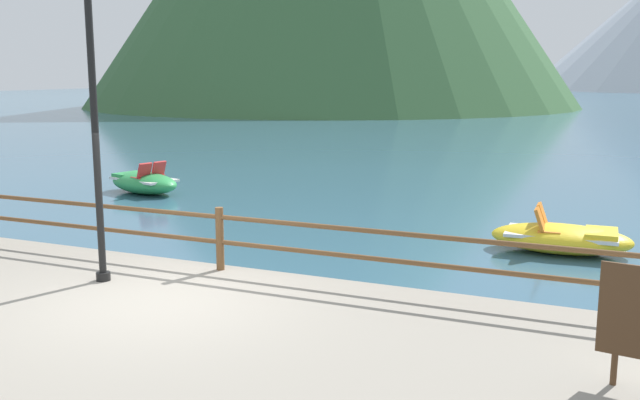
% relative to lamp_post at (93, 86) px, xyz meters
% --- Properties ---
extents(ground_plane, '(200.00, 200.00, 0.00)m').
position_rel_lamp_post_xyz_m(ground_plane, '(1.24, 39.60, -3.13)').
color(ground_plane, '#38607A').
extents(promenade_dock, '(28.00, 8.00, 0.40)m').
position_rel_lamp_post_xyz_m(promenade_dock, '(1.24, -2.60, -2.93)').
color(promenade_dock, gray).
rests_on(promenade_dock, ground).
extents(dock_railing, '(23.92, 0.12, 0.95)m').
position_rel_lamp_post_xyz_m(dock_railing, '(1.24, 1.15, -2.15)').
color(dock_railing, brown).
rests_on(dock_railing, promenade_dock).
extents(lamp_post, '(0.28, 0.28, 4.58)m').
position_rel_lamp_post_xyz_m(lamp_post, '(0.00, 0.00, 0.00)').
color(lamp_post, black).
rests_on(lamp_post, promenade_dock).
extents(pedal_boat_1, '(2.65, 1.81, 0.91)m').
position_rel_lamp_post_xyz_m(pedal_boat_1, '(-5.54, 8.21, -2.82)').
color(pedal_boat_1, green).
rests_on(pedal_boat_1, ground).
extents(pedal_boat_3, '(2.57, 1.35, 0.86)m').
position_rel_lamp_post_xyz_m(pedal_boat_3, '(5.71, 5.90, -2.85)').
color(pedal_boat_3, yellow).
rests_on(pedal_boat_3, ground).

